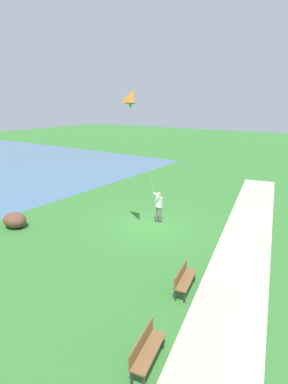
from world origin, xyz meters
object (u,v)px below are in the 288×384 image
object	(u,v)px
park_bench_near_walkway	(184,278)
park_bench_far_walkway	(146,348)
person_kite_flyer	(158,204)
flying_kite	(133,100)
lakeside_shrub	(15,220)

from	to	relation	value
park_bench_near_walkway	park_bench_far_walkway	bearing A→B (deg)	101.28
park_bench_far_walkway	park_bench_near_walkway	bearing A→B (deg)	-78.72
person_kite_flyer	flying_kite	distance (m)	6.09
flying_kite	park_bench_near_walkway	world-z (taller)	flying_kite
flying_kite	lakeside_shrub	bearing A→B (deg)	25.38
lakeside_shrub	park_bench_near_walkway	bearing A→B (deg)	-179.55
lakeside_shrub	person_kite_flyer	bearing A→B (deg)	-139.24
park_bench_near_walkway	park_bench_far_walkway	size ratio (longest dim) A/B	1.00
person_kite_flyer	park_bench_near_walkway	world-z (taller)	person_kite_flyer
park_bench_near_walkway	lakeside_shrub	world-z (taller)	park_bench_near_walkway
person_kite_flyer	park_bench_far_walkway	bearing A→B (deg)	120.12
park_bench_far_walkway	lakeside_shrub	bearing A→B (deg)	-17.04
park_bench_far_walkway	lakeside_shrub	world-z (taller)	park_bench_far_walkway
park_bench_near_walkway	lakeside_shrub	size ratio (longest dim) A/B	1.14
person_kite_flyer	flying_kite	xyz separation A→B (m)	(-0.01, 2.32, 5.64)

